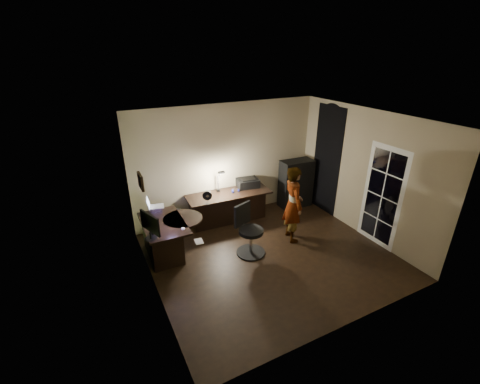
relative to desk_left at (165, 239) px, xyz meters
name	(u,v)px	position (x,y,z in m)	size (l,w,h in m)	color
floor	(271,256)	(1.83, -0.99, -0.37)	(4.50, 4.00, 0.01)	black
ceiling	(277,119)	(1.83, -0.99, 2.34)	(4.50, 4.00, 0.01)	silver
wall_back	(227,162)	(1.83, 1.01, 0.99)	(4.50, 0.01, 2.70)	tan
wall_front	(356,251)	(1.83, -3.00, 0.99)	(4.50, 0.01, 2.70)	tan
wall_left	(148,222)	(-0.42, -0.99, 0.99)	(0.01, 4.00, 2.70)	tan
wall_right	(364,174)	(4.08, -0.99, 0.99)	(0.01, 4.00, 2.70)	tan
green_wall_overlay	(149,222)	(-0.41, -0.99, 0.99)	(0.00, 4.00, 2.70)	#4A632C
arched_doorway	(327,161)	(4.07, 0.16, 0.94)	(0.01, 0.90, 2.60)	black
french_door	(382,197)	(4.07, -1.54, 0.69)	(0.02, 0.92, 2.10)	white
framed_picture	(141,181)	(-0.39, -0.54, 1.49)	(0.04, 0.30, 0.25)	black
desk_left	(165,239)	(0.00, 0.00, 0.00)	(0.77, 1.25, 0.72)	black
desk_right	(229,208)	(1.68, 0.64, 0.00)	(1.95, 0.68, 0.73)	black
cabinet	(296,183)	(3.58, 0.64, 0.25)	(0.82, 0.41, 1.23)	black
laptop_stand	(157,209)	(0.01, 0.55, 0.40)	(0.24, 0.20, 0.10)	silver
laptop	(156,202)	(0.01, 0.55, 0.56)	(0.33, 0.31, 0.22)	silver
monitor	(150,230)	(-0.34, -0.45, 0.53)	(0.11, 0.54, 0.36)	black
mouse	(183,229)	(0.27, -0.40, 0.37)	(0.07, 0.10, 0.04)	silver
phone	(179,210)	(0.43, 0.39, 0.35)	(0.07, 0.14, 0.01)	black
pen	(185,221)	(0.40, -0.13, 0.35)	(0.01, 0.13, 0.01)	black
speaker	(153,230)	(-0.26, -0.32, 0.44)	(0.07, 0.07, 0.19)	black
notepad	(199,241)	(0.39, -0.91, 0.35)	(0.13, 0.19, 0.01)	silver
desk_fan	(207,198)	(1.05, 0.35, 0.52)	(0.20, 0.11, 0.31)	black
headphones	(236,190)	(1.86, 0.64, 0.41)	(0.19, 0.08, 0.09)	#1C2395
printer	(248,183)	(2.26, 0.79, 0.47)	(0.50, 0.39, 0.22)	black
desk_lamp	(218,180)	(1.51, 0.84, 0.66)	(0.15, 0.27, 0.60)	black
office_chair	(251,231)	(1.52, -0.73, 0.15)	(0.58, 0.58, 1.03)	black
person	(293,204)	(2.56, -0.64, 0.46)	(0.59, 0.39, 1.64)	#D8A88C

